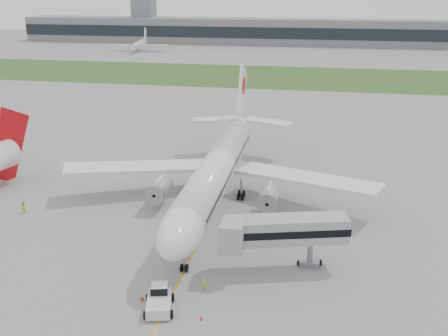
% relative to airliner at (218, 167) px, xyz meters
% --- Properties ---
extents(ground, '(600.00, 600.00, 0.00)m').
position_rel_airliner_xyz_m(ground, '(0.00, -4.87, -5.66)').
color(ground, gray).
rests_on(ground, ground).
extents(apron_markings, '(70.00, 70.00, 0.04)m').
position_rel_airliner_xyz_m(apron_markings, '(0.00, -9.87, -5.66)').
color(apron_markings, '#FDAB16').
rests_on(apron_markings, ground).
extents(grass_strip, '(600.00, 50.00, 0.02)m').
position_rel_airliner_xyz_m(grass_strip, '(0.00, 115.13, -5.65)').
color(grass_strip, '#32531F').
rests_on(grass_strip, ground).
extents(terminal_building, '(320.00, 22.30, 14.00)m').
position_rel_airliner_xyz_m(terminal_building, '(0.00, 225.00, 1.34)').
color(terminal_building, gray).
rests_on(terminal_building, ground).
extents(control_tower, '(12.00, 12.00, 56.00)m').
position_rel_airliner_xyz_m(control_tower, '(-90.00, 227.13, -5.66)').
color(control_tower, gray).
rests_on(control_tower, ground).
extents(airliner, '(48.13, 53.95, 17.88)m').
position_rel_airliner_xyz_m(airliner, '(0.00, 0.00, 0.00)').
color(airliner, white).
rests_on(airliner, ground).
extents(pushback_tug, '(3.68, 4.70, 2.18)m').
position_rel_airliner_xyz_m(pushback_tug, '(-0.69, -27.02, -4.66)').
color(pushback_tug, silver).
rests_on(pushback_tug, ground).
extents(jet_bridge, '(14.16, 7.55, 6.71)m').
position_rel_airliner_xyz_m(jet_bridge, '(10.59, -17.49, -0.70)').
color(jet_bridge, gray).
rests_on(jet_bridge, ground).
extents(safety_cone_left, '(0.41, 0.41, 0.57)m').
position_rel_airliner_xyz_m(safety_cone_left, '(-2.88, -26.12, -5.38)').
color(safety_cone_left, red).
rests_on(safety_cone_left, ground).
extents(safety_cone_right, '(0.36, 0.36, 0.50)m').
position_rel_airliner_xyz_m(safety_cone_right, '(3.92, -28.19, -5.41)').
color(safety_cone_right, red).
rests_on(safety_cone_right, ground).
extents(ground_crew_near, '(0.56, 0.37, 1.53)m').
position_rel_airliner_xyz_m(ground_crew_near, '(3.11, -23.16, -4.90)').
color(ground_crew_near, '#ACCC22').
rests_on(ground_crew_near, ground).
extents(ground_crew_far, '(1.06, 1.11, 1.82)m').
position_rel_airliner_xyz_m(ground_crew_far, '(-26.76, -8.84, -4.75)').
color(ground_crew_far, '#CEE225').
rests_on(ground_crew_far, ground).
extents(distant_aircraft_left, '(31.41, 28.55, 10.83)m').
position_rel_airliner_xyz_m(distant_aircraft_left, '(-76.29, 178.27, -5.66)').
color(distant_aircraft_left, white).
rests_on(distant_aircraft_left, ground).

